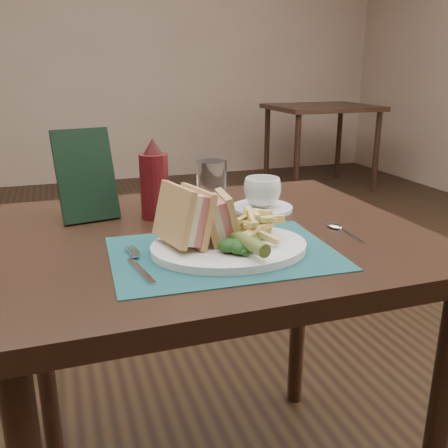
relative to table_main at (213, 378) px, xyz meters
name	(u,v)px	position (x,y,z in m)	size (l,w,h in m)	color
floor	(171,389)	(0.00, 0.50, -0.38)	(7.00, 7.00, 0.00)	black
wall_back	(91,181)	(0.00, 4.00, -0.38)	(6.00, 6.00, 0.00)	tan
table_main	(213,378)	(0.00, 0.00, 0.00)	(0.90, 0.75, 0.75)	black
table_bg_right	(320,147)	(2.00, 3.07, 0.00)	(0.90, 0.75, 0.75)	black
placemat	(223,253)	(-0.02, -0.14, 0.38)	(0.42, 0.30, 0.00)	#164849
plate	(229,247)	(-0.01, -0.14, 0.38)	(0.30, 0.24, 0.01)	white
sandwich_half_a	(174,217)	(-0.11, -0.12, 0.45)	(0.06, 0.12, 0.11)	tan
sandwich_half_b	(207,218)	(-0.04, -0.11, 0.44)	(0.06, 0.09, 0.08)	tan
kale_garnish	(240,246)	(0.00, -0.19, 0.41)	(0.11, 0.08, 0.03)	#143814
pickle_spear	(247,242)	(0.01, -0.20, 0.41)	(0.02, 0.02, 0.12)	#4F6225
fries_pile	(258,223)	(0.06, -0.13, 0.42)	(0.18, 0.20, 0.06)	#D2C069
fork	(138,262)	(-0.18, -0.15, 0.38)	(0.03, 0.17, 0.01)	silver
spoon	(346,231)	(0.26, -0.11, 0.38)	(0.03, 0.15, 0.01)	silver
saucer	(262,208)	(0.17, 0.11, 0.38)	(0.15, 0.15, 0.01)	white
coffee_cup	(262,192)	(0.17, 0.11, 0.42)	(0.09, 0.09, 0.07)	white
drinking_glass	(211,188)	(0.04, 0.11, 0.44)	(0.07, 0.07, 0.13)	silver
ketchup_bottle	(154,179)	(-0.10, 0.13, 0.47)	(0.07, 0.07, 0.19)	#4F0D12
check_presenter	(86,175)	(-0.24, 0.17, 0.48)	(0.13, 0.01, 0.21)	black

